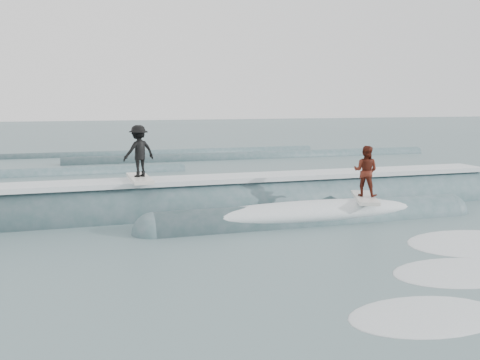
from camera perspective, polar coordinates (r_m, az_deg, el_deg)
name	(u,v)px	position (r m, az deg, el deg)	size (l,w,h in m)	color
ground	(278,244)	(12.84, 4.10, -6.81)	(160.00, 160.00, 0.00)	#435D61
breaking_wave	(244,211)	(16.30, 0.46, -3.31)	(22.68, 3.79, 2.02)	#325255
surfer_black	(139,154)	(15.77, -10.73, 2.71)	(1.11, 2.01, 1.60)	silver
surfer_red	(365,175)	(15.71, 13.24, 0.49)	(1.26, 2.06, 1.55)	silver
whitewater	(384,273)	(11.12, 15.11, -9.55)	(15.25, 6.13, 0.10)	white
far_swells	(142,163)	(29.58, -10.36, 1.81)	(38.20, 8.65, 0.80)	#325255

